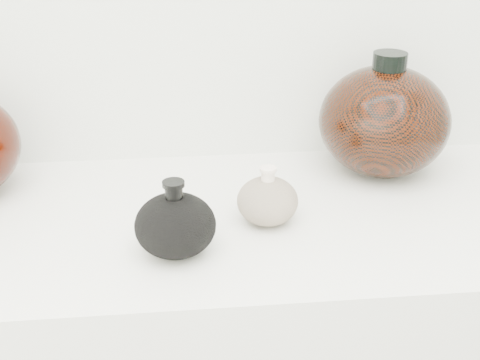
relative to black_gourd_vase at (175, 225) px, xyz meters
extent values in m
cube|color=silver|center=(0.05, 0.11, -0.06)|extent=(1.20, 0.50, 0.03)
ellipsoid|color=black|center=(0.00, 0.00, 0.00)|extent=(0.12, 0.12, 0.09)
cylinder|color=black|center=(0.00, 0.00, 0.05)|extent=(0.03, 0.03, 0.03)
cylinder|color=black|center=(0.00, 0.00, 0.07)|extent=(0.03, 0.03, 0.01)
ellipsoid|color=beige|center=(0.15, 0.08, -0.01)|extent=(0.11, 0.11, 0.08)
cylinder|color=beige|center=(0.15, 0.08, 0.03)|extent=(0.02, 0.02, 0.02)
cylinder|color=beige|center=(0.15, 0.08, 0.05)|extent=(0.03, 0.03, 0.01)
ellipsoid|color=black|center=(0.38, 0.25, 0.05)|extent=(0.31, 0.31, 0.20)
cylinder|color=black|center=(0.38, 0.25, 0.16)|extent=(0.08, 0.08, 0.04)
camera|label=1|loc=(0.00, -0.85, 0.47)|focal=50.00mm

